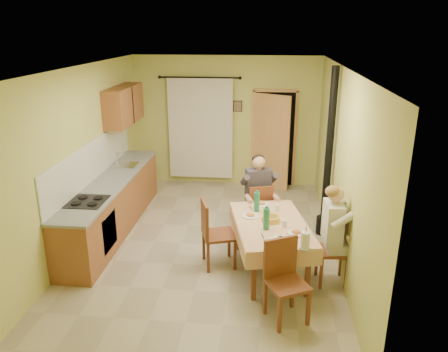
# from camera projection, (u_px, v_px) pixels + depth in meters

# --- Properties ---
(floor) EXTENTS (4.00, 6.00, 0.01)m
(floor) POSITION_uv_depth(u_px,v_px,m) (208.00, 244.00, 7.11)
(floor) COLOR tan
(floor) RESTS_ON ground
(room_shell) EXTENTS (4.04, 6.04, 2.82)m
(room_shell) POSITION_uv_depth(u_px,v_px,m) (207.00, 135.00, 6.52)
(room_shell) COLOR #C9CD69
(room_shell) RESTS_ON ground
(kitchen_run) EXTENTS (0.64, 3.64, 1.56)m
(kitchen_run) POSITION_uv_depth(u_px,v_px,m) (113.00, 203.00, 7.49)
(kitchen_run) COLOR brown
(kitchen_run) RESTS_ON ground
(upper_cabinets) EXTENTS (0.35, 1.40, 0.70)m
(upper_cabinets) POSITION_uv_depth(u_px,v_px,m) (124.00, 105.00, 8.25)
(upper_cabinets) COLOR brown
(upper_cabinets) RESTS_ON room_shell
(curtain) EXTENTS (1.70, 0.07, 2.22)m
(curtain) POSITION_uv_depth(u_px,v_px,m) (201.00, 128.00, 9.48)
(curtain) COLOR black
(curtain) RESTS_ON ground
(doorway) EXTENTS (0.96, 0.45, 2.15)m
(doorway) POSITION_uv_depth(u_px,v_px,m) (273.00, 140.00, 9.37)
(doorway) COLOR black
(doorway) RESTS_ON ground
(dining_table) EXTENTS (1.29, 1.79, 0.76)m
(dining_table) POSITION_uv_depth(u_px,v_px,m) (270.00, 247.00, 6.22)
(dining_table) COLOR tan
(dining_table) RESTS_ON ground
(tableware) EXTENTS (0.89, 1.55, 0.33)m
(tableware) POSITION_uv_depth(u_px,v_px,m) (274.00, 222.00, 5.98)
(tableware) COLOR white
(tableware) RESTS_ON dining_table
(chair_far) EXTENTS (0.50, 0.50, 0.95)m
(chair_far) POSITION_uv_depth(u_px,v_px,m) (258.00, 221.00, 7.28)
(chair_far) COLOR brown
(chair_far) RESTS_ON ground
(chair_near) EXTENTS (0.59, 0.59, 1.00)m
(chair_near) POSITION_uv_depth(u_px,v_px,m) (286.00, 298.00, 5.21)
(chair_near) COLOR brown
(chair_near) RESTS_ON ground
(chair_right) EXTENTS (0.43, 0.43, 0.96)m
(chair_right) POSITION_uv_depth(u_px,v_px,m) (333.00, 263.00, 5.97)
(chair_right) COLOR brown
(chair_right) RESTS_ON ground
(chair_left) EXTENTS (0.57, 0.57, 1.02)m
(chair_left) POSITION_uv_depth(u_px,v_px,m) (218.00, 247.00, 6.41)
(chair_left) COLOR brown
(chair_left) RESTS_ON ground
(man_far) EXTENTS (0.64, 0.57, 1.39)m
(man_far) POSITION_uv_depth(u_px,v_px,m) (259.00, 187.00, 7.10)
(man_far) COLOR #38333D
(man_far) RESTS_ON chair_far
(man_right) EXTENTS (0.48, 0.60, 1.39)m
(man_right) POSITION_uv_depth(u_px,v_px,m) (335.00, 224.00, 5.78)
(man_right) COLOR beige
(man_right) RESTS_ON chair_right
(stove_flue) EXTENTS (0.24, 0.24, 2.80)m
(stove_flue) POSITION_uv_depth(u_px,v_px,m) (327.00, 177.00, 7.16)
(stove_flue) COLOR black
(stove_flue) RESTS_ON ground
(picture_back) EXTENTS (0.19, 0.03, 0.23)m
(picture_back) POSITION_uv_depth(u_px,v_px,m) (238.00, 106.00, 9.31)
(picture_back) COLOR black
(picture_back) RESTS_ON room_shell
(picture_right) EXTENTS (0.03, 0.31, 0.21)m
(picture_right) POSITION_uv_depth(u_px,v_px,m) (331.00, 120.00, 7.45)
(picture_right) COLOR brown
(picture_right) RESTS_ON room_shell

